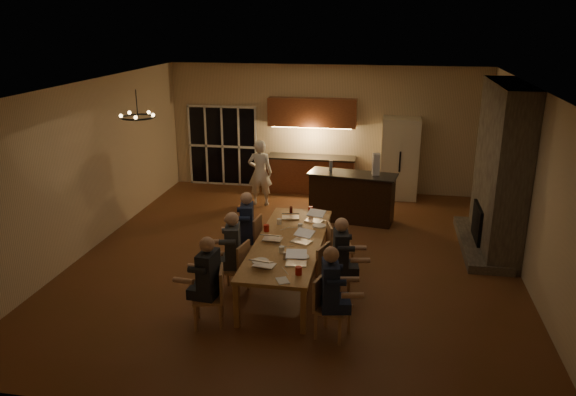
% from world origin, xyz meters
% --- Properties ---
extents(floor, '(9.00, 9.00, 0.00)m').
position_xyz_m(floor, '(0.00, 0.00, 0.00)').
color(floor, brown).
rests_on(floor, ground).
extents(back_wall, '(8.00, 0.04, 3.20)m').
position_xyz_m(back_wall, '(0.00, 4.52, 1.60)').
color(back_wall, beige).
rests_on(back_wall, ground).
extents(left_wall, '(0.04, 9.00, 3.20)m').
position_xyz_m(left_wall, '(-4.02, 0.00, 1.60)').
color(left_wall, beige).
rests_on(left_wall, ground).
extents(right_wall, '(0.04, 9.00, 3.20)m').
position_xyz_m(right_wall, '(4.02, 0.00, 1.60)').
color(right_wall, beige).
rests_on(right_wall, ground).
extents(ceiling, '(8.00, 9.00, 0.04)m').
position_xyz_m(ceiling, '(0.00, 0.00, 3.22)').
color(ceiling, white).
rests_on(ceiling, back_wall).
extents(french_doors, '(1.86, 0.08, 2.10)m').
position_xyz_m(french_doors, '(-2.70, 4.47, 1.05)').
color(french_doors, black).
rests_on(french_doors, ground).
extents(fireplace, '(0.58, 2.50, 3.20)m').
position_xyz_m(fireplace, '(3.70, 1.20, 1.60)').
color(fireplace, '#5F594B').
rests_on(fireplace, ground).
extents(kitchenette, '(2.24, 0.68, 2.40)m').
position_xyz_m(kitchenette, '(-0.30, 4.20, 1.20)').
color(kitchenette, brown).
rests_on(kitchenette, ground).
extents(refrigerator, '(0.90, 0.68, 2.00)m').
position_xyz_m(refrigerator, '(1.90, 4.15, 1.00)').
color(refrigerator, beige).
rests_on(refrigerator, ground).
extents(dining_table, '(1.10, 3.27, 0.75)m').
position_xyz_m(dining_table, '(0.04, -0.95, 0.38)').
color(dining_table, '#B9834A').
rests_on(dining_table, ground).
extents(bar_island, '(1.98, 0.96, 1.08)m').
position_xyz_m(bar_island, '(0.87, 2.27, 0.54)').
color(bar_island, black).
rests_on(bar_island, ground).
extents(chair_left_near, '(0.53, 0.53, 0.89)m').
position_xyz_m(chair_left_near, '(-0.87, -2.52, 0.45)').
color(chair_left_near, '#A77E53').
rests_on(chair_left_near, ground).
extents(chair_left_mid, '(0.52, 0.52, 0.89)m').
position_xyz_m(chair_left_mid, '(-0.79, -1.50, 0.45)').
color(chair_left_mid, '#A77E53').
rests_on(chair_left_mid, ground).
extents(chair_left_far, '(0.48, 0.48, 0.89)m').
position_xyz_m(chair_left_far, '(-0.85, -0.28, 0.45)').
color(chair_left_far, '#A77E53').
rests_on(chair_left_far, ground).
extents(chair_right_near, '(0.55, 0.55, 0.89)m').
position_xyz_m(chair_right_near, '(0.95, -2.53, 0.45)').
color(chair_right_near, '#A77E53').
rests_on(chair_right_near, ground).
extents(chair_right_mid, '(0.56, 0.56, 0.89)m').
position_xyz_m(chair_right_mid, '(0.86, -1.44, 0.45)').
color(chair_right_mid, '#A77E53').
rests_on(chair_right_mid, ground).
extents(chair_right_far, '(0.54, 0.54, 0.89)m').
position_xyz_m(chair_right_far, '(0.86, -0.36, 0.45)').
color(chair_right_far, '#A77E53').
rests_on(chair_right_far, ground).
extents(person_left_near, '(0.65, 0.65, 1.38)m').
position_xyz_m(person_left_near, '(-0.86, -2.51, 0.69)').
color(person_left_near, '#22252B').
rests_on(person_left_near, ground).
extents(person_right_near, '(0.70, 0.70, 1.38)m').
position_xyz_m(person_right_near, '(0.91, -2.56, 0.69)').
color(person_right_near, '#1C2647').
rests_on(person_right_near, ground).
extents(person_left_mid, '(0.70, 0.70, 1.38)m').
position_xyz_m(person_left_mid, '(-0.79, -1.44, 0.69)').
color(person_left_mid, '#373B41').
rests_on(person_left_mid, ground).
extents(person_right_mid, '(0.69, 0.69, 1.38)m').
position_xyz_m(person_right_mid, '(0.95, -1.40, 0.69)').
color(person_right_mid, '#22252B').
rests_on(person_right_mid, ground).
extents(person_left_far, '(0.70, 0.70, 1.38)m').
position_xyz_m(person_left_far, '(-0.83, -0.38, 0.69)').
color(person_left_far, '#1C2647').
rests_on(person_left_far, ground).
extents(standing_person, '(0.61, 0.43, 1.58)m').
position_xyz_m(standing_person, '(-1.36, 3.00, 0.79)').
color(standing_person, white).
rests_on(standing_person, ground).
extents(chandelier, '(0.57, 0.57, 0.03)m').
position_xyz_m(chandelier, '(-2.50, -0.90, 2.75)').
color(chandelier, black).
rests_on(chandelier, ceiling).
extents(laptop_a, '(0.36, 0.33, 0.23)m').
position_xyz_m(laptop_a, '(-0.15, -1.96, 0.86)').
color(laptop_a, silver).
rests_on(laptop_a, dining_table).
extents(laptop_b, '(0.35, 0.31, 0.23)m').
position_xyz_m(laptop_b, '(0.31, -1.83, 0.86)').
color(laptop_b, silver).
rests_on(laptop_b, dining_table).
extents(laptop_c, '(0.33, 0.29, 0.23)m').
position_xyz_m(laptop_c, '(-0.24, -0.94, 0.86)').
color(laptop_c, silver).
rests_on(laptop_c, dining_table).
extents(laptop_d, '(0.40, 0.38, 0.23)m').
position_xyz_m(laptop_d, '(0.25, -0.95, 0.86)').
color(laptop_d, silver).
rests_on(laptop_d, dining_table).
extents(laptop_e, '(0.36, 0.33, 0.23)m').
position_xyz_m(laptop_e, '(-0.13, 0.17, 0.86)').
color(laptop_e, silver).
rests_on(laptop_e, dining_table).
extents(laptop_f, '(0.38, 0.35, 0.23)m').
position_xyz_m(laptop_f, '(0.33, 0.07, 0.86)').
color(laptop_f, silver).
rests_on(laptop_f, dining_table).
extents(mug_front, '(0.09, 0.09, 0.10)m').
position_xyz_m(mug_front, '(0.01, -1.44, 0.80)').
color(mug_front, white).
rests_on(mug_front, dining_table).
extents(mug_mid, '(0.08, 0.08, 0.10)m').
position_xyz_m(mug_mid, '(0.14, -0.37, 0.80)').
color(mug_mid, white).
rests_on(mug_mid, dining_table).
extents(mug_back, '(0.09, 0.09, 0.10)m').
position_xyz_m(mug_back, '(-0.27, -0.19, 0.80)').
color(mug_back, white).
rests_on(mug_back, dining_table).
extents(redcup_near, '(0.10, 0.10, 0.12)m').
position_xyz_m(redcup_near, '(0.40, -2.18, 0.81)').
color(redcup_near, '#AD160B').
rests_on(redcup_near, dining_table).
extents(redcup_mid, '(0.10, 0.10, 0.12)m').
position_xyz_m(redcup_mid, '(-0.42, -0.58, 0.81)').
color(redcup_mid, '#AD160B').
rests_on(redcup_mid, dining_table).
extents(redcup_far, '(0.08, 0.08, 0.12)m').
position_xyz_m(redcup_far, '(0.20, 0.53, 0.81)').
color(redcup_far, '#AD160B').
rests_on(redcup_far, dining_table).
extents(can_silver, '(0.07, 0.07, 0.12)m').
position_xyz_m(can_silver, '(0.11, -1.69, 0.81)').
color(can_silver, '#B2B2B7').
rests_on(can_silver, dining_table).
extents(can_cola, '(0.06, 0.06, 0.12)m').
position_xyz_m(can_cola, '(-0.17, 0.45, 0.81)').
color(can_cola, '#3F0F0C').
rests_on(can_cola, dining_table).
extents(plate_near, '(0.24, 0.24, 0.02)m').
position_xyz_m(plate_near, '(0.35, -1.57, 0.76)').
color(plate_near, white).
rests_on(plate_near, dining_table).
extents(plate_left, '(0.26, 0.26, 0.02)m').
position_xyz_m(plate_left, '(-0.24, -1.85, 0.76)').
color(plate_left, white).
rests_on(plate_left, dining_table).
extents(plate_far, '(0.24, 0.24, 0.02)m').
position_xyz_m(plate_far, '(0.45, -0.16, 0.76)').
color(plate_far, white).
rests_on(plate_far, dining_table).
extents(notepad, '(0.24, 0.27, 0.01)m').
position_xyz_m(notepad, '(0.21, -2.43, 0.76)').
color(notepad, white).
rests_on(notepad, dining_table).
extents(bar_bottle, '(0.08, 0.08, 0.24)m').
position_xyz_m(bar_bottle, '(0.38, 2.38, 1.20)').
color(bar_bottle, '#99999E').
rests_on(bar_bottle, bar_island).
extents(bar_blender, '(0.17, 0.17, 0.47)m').
position_xyz_m(bar_blender, '(1.36, 2.26, 1.31)').
color(bar_blender, silver).
rests_on(bar_blender, bar_island).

